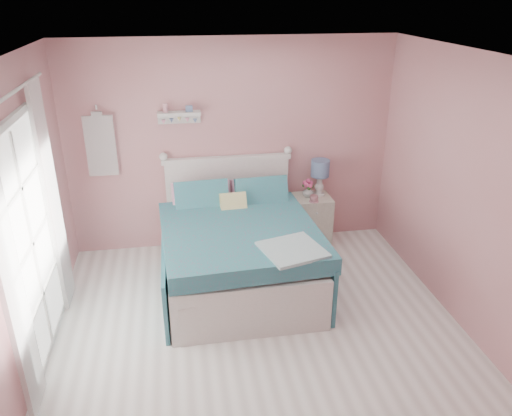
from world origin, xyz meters
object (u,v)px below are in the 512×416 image
object	(u,v)px
nightstand	(312,220)
teacup	(314,199)
table_lamp	(320,171)
bed	(238,250)
vase	(308,192)

from	to	relation	value
nightstand	teacup	size ratio (longest dim) A/B	6.21
teacup	table_lamp	bearing A→B (deg)	59.38
bed	vase	size ratio (longest dim) A/B	14.75
bed	nightstand	bearing A→B (deg)	33.23
table_lamp	vase	xyz separation A→B (m)	(-0.16, -0.05, -0.25)
bed	teacup	distance (m)	1.25
vase	table_lamp	bearing A→B (deg)	16.32
table_lamp	bed	bearing A→B (deg)	-143.90
nightstand	table_lamp	bearing A→B (deg)	31.84
table_lamp	vase	world-z (taller)	table_lamp
teacup	bed	bearing A→B (deg)	-148.42
nightstand	table_lamp	size ratio (longest dim) A/B	1.40
nightstand	teacup	xyz separation A→B (m)	(-0.03, -0.15, 0.37)
bed	teacup	size ratio (longest dim) A/B	19.86
nightstand	vase	bearing A→B (deg)	169.74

